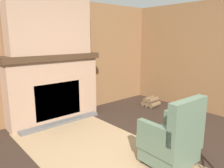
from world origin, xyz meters
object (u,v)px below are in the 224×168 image
object	(u,v)px
oil_lamp_vase	(32,50)
storage_case	(61,50)
armchair	(172,140)
firewood_stack	(151,102)

from	to	relation	value
oil_lamp_vase	storage_case	distance (m)	0.59
armchair	firewood_stack	size ratio (longest dim) A/B	2.47
armchair	firewood_stack	xyz separation A→B (m)	(-1.80, 1.79, -0.26)
firewood_stack	oil_lamp_vase	size ratio (longest dim) A/B	1.59
storage_case	armchair	bearing A→B (deg)	3.82
armchair	oil_lamp_vase	bearing A→B (deg)	18.36
oil_lamp_vase	storage_case	xyz separation A→B (m)	(0.00, 0.59, -0.01)
firewood_stack	oil_lamp_vase	xyz separation A→B (m)	(-0.71, -2.55, 1.31)
armchair	storage_case	bearing A→B (deg)	5.47
storage_case	firewood_stack	bearing A→B (deg)	69.98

